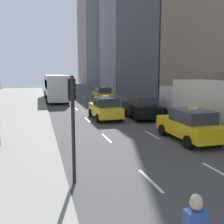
% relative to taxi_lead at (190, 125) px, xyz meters
% --- Properties ---
extents(sidewalk_left, '(8.00, 66.00, 0.15)m').
position_rel_taxi_lead_xyz_m(sidewalk_left, '(-11.00, 14.74, -0.81)').
color(sidewalk_left, gray).
rests_on(sidewalk_left, ground).
extents(lane_markings, '(5.72, 56.00, 0.01)m').
position_rel_taxi_lead_xyz_m(lane_markings, '(-1.40, 10.74, -0.87)').
color(lane_markings, white).
rests_on(lane_markings, ground).
extents(building_row_right, '(6.00, 85.04, 32.29)m').
position_rel_taxi_lead_xyz_m(building_row_right, '(8.00, 30.35, 13.16)').
color(building_row_right, gray).
rests_on(building_row_right, ground).
extents(taxi_lead, '(2.02, 4.40, 1.87)m').
position_rel_taxi_lead_xyz_m(taxi_lead, '(0.00, 0.00, 0.00)').
color(taxi_lead, yellow).
rests_on(taxi_lead, ground).
extents(taxi_second, '(2.02, 4.40, 1.87)m').
position_rel_taxi_lead_xyz_m(taxi_second, '(0.00, 19.82, 0.00)').
color(taxi_second, yellow).
rests_on(taxi_second, ground).
extents(taxi_third, '(2.02, 4.40, 1.87)m').
position_rel_taxi_lead_xyz_m(taxi_third, '(-2.80, 7.56, 0.00)').
color(taxi_third, yellow).
rests_on(taxi_third, ground).
extents(sedan_silver_behind, '(2.02, 4.46, 1.80)m').
position_rel_taxi_lead_xyz_m(sedan_silver_behind, '(0.00, 7.02, 0.03)').
color(sedan_silver_behind, black).
rests_on(sedan_silver_behind, ground).
extents(city_bus, '(2.80, 11.61, 3.25)m').
position_rel_taxi_lead_xyz_m(city_bus, '(-5.61, 22.53, 0.91)').
color(city_bus, silver).
rests_on(city_bus, ground).
extents(box_truck, '(2.58, 8.40, 3.15)m').
position_rel_taxi_lead_xyz_m(box_truck, '(2.80, 3.00, 0.83)').
color(box_truck, silver).
rests_on(box_truck, ground).
extents(traffic_light_pole, '(0.24, 0.42, 3.60)m').
position_rel_taxi_lead_xyz_m(traffic_light_pole, '(-6.75, -3.64, 1.53)').
color(traffic_light_pole, black).
rests_on(traffic_light_pole, ground).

